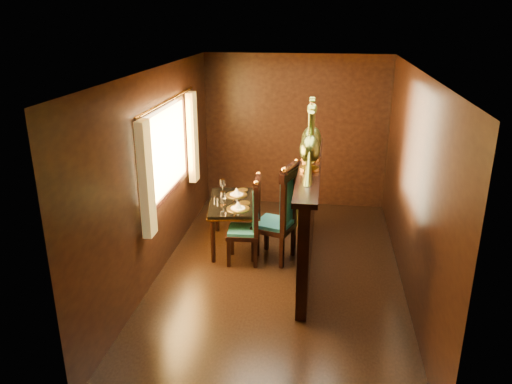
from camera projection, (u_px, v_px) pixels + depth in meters
The scene contains 8 objects.
ground at pixel (279, 273), 6.29m from camera, with size 5.00×5.00×0.00m, color black.
room_shell at pixel (274, 151), 5.78m from camera, with size 3.04×5.04×2.52m.
partition at pixel (308, 213), 6.28m from camera, with size 0.26×2.70×1.36m.
dining_table at pixel (234, 205), 6.85m from camera, with size 0.86×1.23×0.87m.
chair_left at pixel (283, 211), 6.39m from camera, with size 0.62×0.63×1.36m.
chair_right at pixel (252, 218), 6.39m from camera, with size 0.45×0.48×1.19m.
peacock_left at pixel (310, 137), 5.69m from camera, with size 0.25×0.67×0.80m, color #17462E, non-canonical shape.
peacock_right at pixel (312, 128), 6.08m from camera, with size 0.26×0.69×0.82m, color #17462E, non-canonical shape.
Camera 1 is at (0.49, -5.55, 3.10)m, focal length 35.00 mm.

